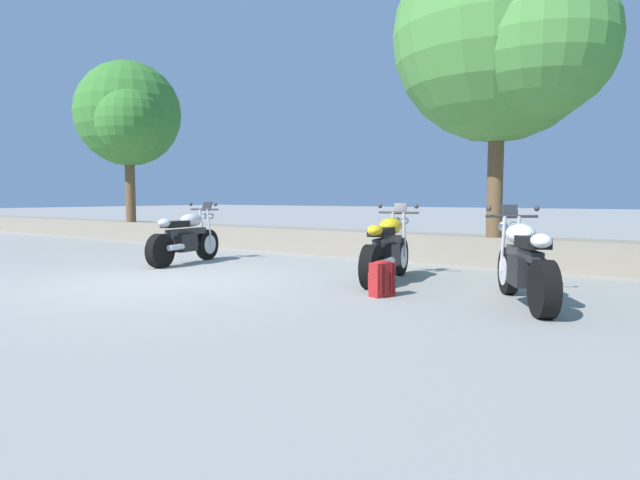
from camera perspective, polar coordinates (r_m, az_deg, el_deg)
name	(u,v)px	position (r m, az deg, el deg)	size (l,w,h in m)	color
ground_plane	(162,282)	(8.58, -16.30, -4.22)	(120.00, 120.00, 0.00)	gray
stone_wall	(336,242)	(12.11, 1.67, -0.22)	(36.00, 0.80, 0.55)	gray
motorcycle_silver_near_left	(186,238)	(10.77, -13.92, 0.18)	(0.80, 2.05, 1.18)	black
motorcycle_yellow_centre	(387,249)	(8.29, 7.09, -0.99)	(0.79, 2.05, 1.18)	black
motorcycle_white_far_right	(524,264)	(6.89, 20.67, -2.37)	(1.21, 1.86, 1.18)	black
rider_backpack	(382,278)	(7.03, 6.51, -3.96)	(0.32, 0.34, 0.47)	#A31E1E
leafy_tree_far_left	(129,116)	(16.86, -19.48, 12.23)	(3.14, 2.99, 4.63)	brown
leafy_tree_mid_left	(507,38)	(10.53, 19.06, 19.46)	(3.91, 3.73, 5.43)	brown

